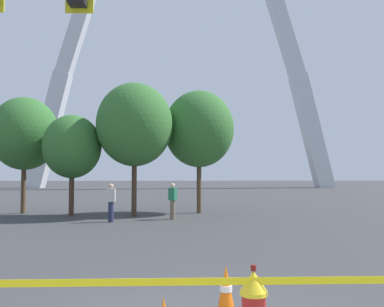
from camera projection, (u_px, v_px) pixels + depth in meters
name	position (u px, v px, depth m)	size (l,w,h in m)	color
caution_tape_barrier	(203.00, 300.00, 4.27)	(5.77, 0.09, 0.91)	#232326
traffic_cone_mid_sidewalk	(226.00, 293.00, 5.49)	(0.36, 0.36, 0.73)	black
monument_arch	(181.00, 39.00, 60.45)	(45.32, 2.36, 51.45)	silver
tree_far_left	(25.00, 134.00, 20.49)	(3.38, 3.38, 5.92)	brown
tree_left_mid	(72.00, 147.00, 19.19)	(2.76, 2.76, 4.82)	#473323
tree_center_left	(135.00, 125.00, 19.16)	(3.63, 3.63, 6.35)	#473323
tree_center_right	(199.00, 129.00, 20.75)	(3.60, 3.60, 6.30)	brown
pedestrian_walking_left	(111.00, 202.00, 16.66)	(0.34, 0.22, 1.59)	#232847
pedestrian_standing_center	(173.00, 201.00, 17.63)	(0.39, 0.37, 1.59)	brown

